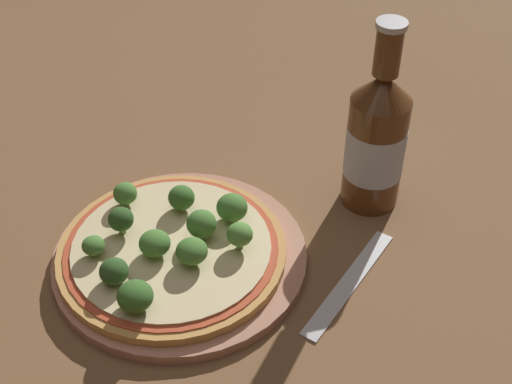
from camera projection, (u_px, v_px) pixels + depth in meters
The scene contains 16 objects.
ground_plane at pixel (172, 254), 0.74m from camera, with size 3.00×3.00×0.00m, color brown.
plate at pixel (180, 257), 0.72m from camera, with size 0.26×0.26×0.01m.
pizza at pixel (172, 250), 0.71m from camera, with size 0.23×0.23×0.01m.
broccoli_floret_0 at pixel (192, 251), 0.68m from camera, with size 0.03×0.03×0.03m.
broccoli_floret_1 at pixel (114, 272), 0.66m from camera, with size 0.03×0.03×0.03m.
broccoli_floret_2 at pixel (155, 243), 0.69m from camera, with size 0.03×0.03×0.03m.
broccoli_floret_3 at pixel (184, 198), 0.74m from camera, with size 0.03×0.03×0.03m.
broccoli_floret_4 at pixel (93, 246), 0.69m from camera, with size 0.02×0.02×0.02m.
broccoli_floret_5 at pixel (201, 224), 0.71m from camera, with size 0.03×0.03×0.03m.
broccoli_floret_6 at pixel (132, 296), 0.64m from camera, with size 0.03×0.03×0.03m.
broccoli_floret_7 at pixel (125, 194), 0.75m from camera, with size 0.03×0.03×0.03m.
broccoli_floret_8 at pixel (240, 232), 0.70m from camera, with size 0.03×0.03×0.03m.
broccoli_floret_9 at pixel (121, 219), 0.71m from camera, with size 0.03×0.03×0.03m.
broccoli_floret_10 at pixel (232, 208), 0.73m from camera, with size 0.03×0.03×0.03m.
beer_bottle at pixel (376, 139), 0.75m from camera, with size 0.06×0.06×0.22m.
fork at pixel (349, 282), 0.70m from camera, with size 0.07×0.16×0.00m.
Camera 1 is at (0.20, -0.48, 0.53)m, focal length 50.00 mm.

